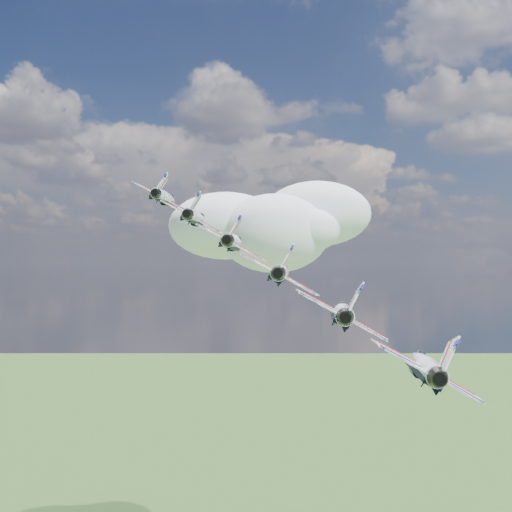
% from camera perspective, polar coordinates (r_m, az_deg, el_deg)
% --- Properties ---
extents(cloud_far, '(63.41, 49.82, 24.91)m').
position_cam_1_polar(cloud_far, '(250.72, 1.55, 2.90)').
color(cloud_far, white).
extents(jet_0, '(11.10, 14.41, 8.00)m').
position_cam_1_polar(jet_0, '(100.04, -8.07, 5.19)').
color(jet_0, silver).
extents(jet_1, '(11.10, 14.41, 8.00)m').
position_cam_1_polar(jet_1, '(90.11, -5.36, 3.45)').
color(jet_1, white).
extents(jet_2, '(11.10, 14.41, 8.00)m').
position_cam_1_polar(jet_2, '(80.54, -1.99, 1.29)').
color(jet_2, white).
extents(jet_3, '(11.10, 14.41, 8.00)m').
position_cam_1_polar(jet_3, '(71.47, 2.24, -1.45)').
color(jet_3, white).
extents(jet_4, '(11.10, 14.41, 8.00)m').
position_cam_1_polar(jet_4, '(63.11, 7.67, -4.94)').
color(jet_4, white).
extents(jet_5, '(11.10, 14.41, 8.00)m').
position_cam_1_polar(jet_5, '(55.77, 14.73, -9.34)').
color(jet_5, white).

